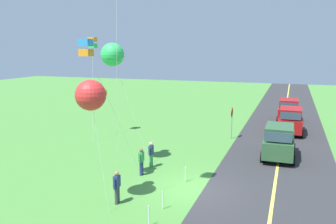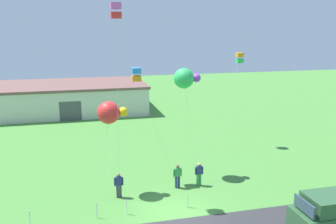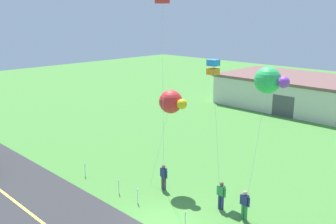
% 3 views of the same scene
% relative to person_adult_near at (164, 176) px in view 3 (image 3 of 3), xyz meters
% --- Properties ---
extents(person_adult_near, '(0.58, 0.22, 1.60)m').
position_rel_person_adult_near_xyz_m(person_adult_near, '(0.00, 0.00, 0.00)').
color(person_adult_near, '#3F3F47').
rests_on(person_adult_near, ground).
extents(person_adult_companion, '(0.58, 0.22, 1.60)m').
position_rel_person_adult_near_xyz_m(person_adult_companion, '(5.36, 0.46, 0.00)').
color(person_adult_companion, '#338C4C').
rests_on(person_adult_companion, ground).
extents(person_child_watcher, '(0.58, 0.22, 1.60)m').
position_rel_person_adult_near_xyz_m(person_child_watcher, '(3.88, 0.46, 0.00)').
color(person_child_watcher, navy).
rests_on(person_child_watcher, ground).
extents(kite_blue_mid, '(1.90, 2.97, 7.60)m').
position_rel_person_adult_near_xyz_m(kite_blue_mid, '(4.98, 2.72, 6.03)').
color(kite_blue_mid, silver).
rests_on(kite_blue_mid, ground).
extents(kite_yellow_high, '(2.56, 2.23, 7.73)m').
position_rel_person_adult_near_xyz_m(kite_yellow_high, '(1.61, 2.40, 6.42)').
color(kite_yellow_high, silver).
rests_on(kite_yellow_high, ground).
extents(kite_pink_drift, '(1.90, 1.84, 5.90)m').
position_rel_person_adult_near_xyz_m(kite_pink_drift, '(-0.32, 1.00, 4.33)').
color(kite_pink_drift, silver).
rests_on(kite_pink_drift, ground).
extents(warehouse_distant, '(18.36, 10.20, 3.50)m').
position_rel_person_adult_near_xyz_m(warehouse_distant, '(-3.02, 25.43, 0.89)').
color(warehouse_distant, beige).
rests_on(warehouse_distant, ground).
extents(fence_post_0, '(0.05, 0.05, 0.90)m').
position_rel_person_adult_near_xyz_m(fence_post_0, '(-4.96, -2.24, -0.41)').
color(fence_post_0, silver).
rests_on(fence_post_0, ground).
extents(fence_post_1, '(0.05, 0.05, 0.90)m').
position_rel_person_adult_near_xyz_m(fence_post_1, '(-1.48, -2.24, -0.41)').
color(fence_post_1, silver).
rests_on(fence_post_1, ground).
extents(fence_post_2, '(0.05, 0.05, 0.90)m').
position_rel_person_adult_near_xyz_m(fence_post_2, '(0.18, -2.24, -0.41)').
color(fence_post_2, silver).
rests_on(fence_post_2, ground).
extents(fence_post_3, '(0.05, 0.05, 0.90)m').
position_rel_person_adult_near_xyz_m(fence_post_3, '(3.72, -2.24, -0.41)').
color(fence_post_3, silver).
rests_on(fence_post_3, ground).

